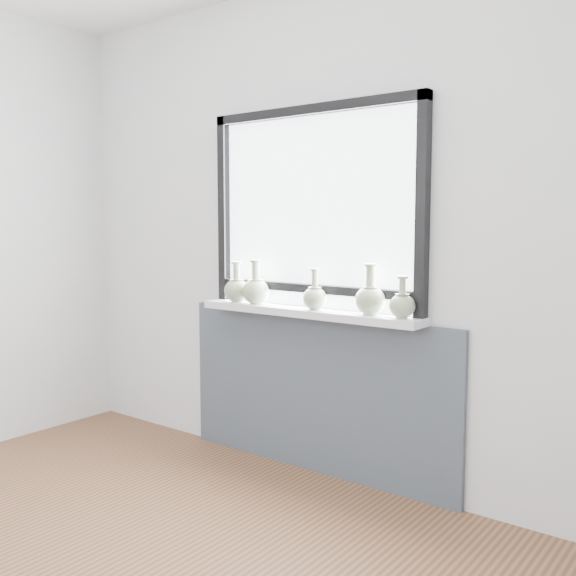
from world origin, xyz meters
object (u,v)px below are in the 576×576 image
Objects in this scene: vase_a at (237,289)px; vase_c at (315,297)px; vase_b at (256,290)px; vase_e at (402,304)px; windowsill at (307,312)px; vase_d at (370,298)px.

vase_c is (0.53, 0.00, -0.01)m from vase_a.
vase_e is (0.89, 0.01, -0.01)m from vase_b.
vase_d is at bearing 0.07° from windowsill.
vase_b is at bearing -176.30° from windowsill.
windowsill is 6.63× the size of vase_e.
vase_e is at bearing 0.57° from vase_a.
vase_c is 0.32m from vase_d.
windowsill is 0.57m from vase_e.
windowsill is at bearing 164.80° from vase_c.
vase_e is (0.50, 0.01, -0.00)m from vase_c.
vase_c is (0.39, 0.00, -0.01)m from vase_b.
vase_e is (0.18, -0.01, -0.02)m from vase_d.
windowsill is at bearing 2.57° from vase_a.
vase_e is at bearing -3.63° from vase_d.
vase_b is 0.39m from vase_c.
vase_d is 1.25× the size of vase_e.
vase_a is (-0.47, -0.02, 0.09)m from windowsill.
vase_a is at bearing 179.92° from vase_b.
vase_d is 0.18m from vase_e.
vase_b reaches higher than vase_e.
vase_a is 1.15× the size of vase_e.
vase_a reaches higher than vase_c.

